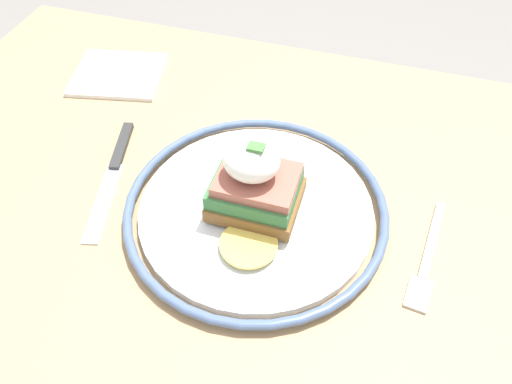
{
  "coord_description": "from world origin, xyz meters",
  "views": [
    {
      "loc": [
        -0.11,
        0.31,
        1.17
      ],
      "look_at": [
        -0.01,
        -0.02,
        0.78
      ],
      "focal_mm": 35.0,
      "sensor_mm": 36.0,
      "label": 1
    }
  ],
  "objects_px": {
    "plate": "(256,209)",
    "knife": "(114,169)",
    "sandwich": "(255,185)",
    "fork": "(427,259)",
    "napkin": "(118,74)"
  },
  "relations": [
    {
      "from": "plate",
      "to": "knife",
      "type": "distance_m",
      "value": 0.18
    },
    {
      "from": "sandwich",
      "to": "fork",
      "type": "distance_m",
      "value": 0.19
    },
    {
      "from": "knife",
      "to": "napkin",
      "type": "relative_size",
      "value": 1.5
    },
    {
      "from": "plate",
      "to": "napkin",
      "type": "distance_m",
      "value": 0.32
    },
    {
      "from": "knife",
      "to": "fork",
      "type": "bearing_deg",
      "value": 176.45
    },
    {
      "from": "fork",
      "to": "plate",
      "type": "bearing_deg",
      "value": -2.64
    },
    {
      "from": "plate",
      "to": "napkin",
      "type": "bearing_deg",
      "value": -35.07
    },
    {
      "from": "plate",
      "to": "knife",
      "type": "height_order",
      "value": "plate"
    },
    {
      "from": "sandwich",
      "to": "napkin",
      "type": "relative_size",
      "value": 0.99
    },
    {
      "from": "sandwich",
      "to": "napkin",
      "type": "bearing_deg",
      "value": -35.36
    },
    {
      "from": "fork",
      "to": "napkin",
      "type": "bearing_deg",
      "value": -23.31
    },
    {
      "from": "plate",
      "to": "knife",
      "type": "relative_size",
      "value": 1.56
    },
    {
      "from": "plate",
      "to": "sandwich",
      "type": "bearing_deg",
      "value": 47.55
    },
    {
      "from": "fork",
      "to": "napkin",
      "type": "distance_m",
      "value": 0.48
    },
    {
      "from": "fork",
      "to": "napkin",
      "type": "relative_size",
      "value": 1.14
    }
  ]
}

